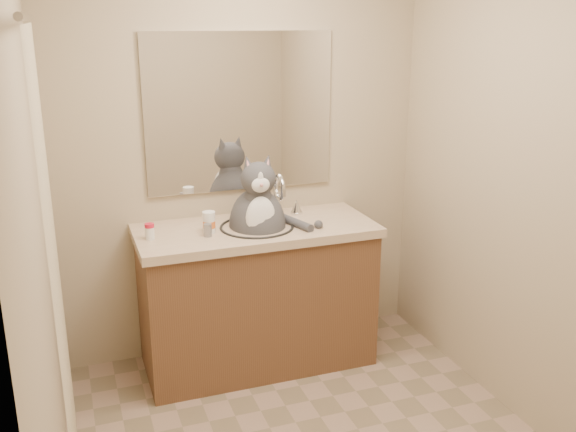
# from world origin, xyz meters

# --- Properties ---
(room) EXTENTS (2.22, 2.52, 2.42)m
(room) POSITION_xyz_m (0.00, 0.00, 1.20)
(room) COLOR gray
(room) RESTS_ON ground
(vanity) EXTENTS (1.34, 0.59, 1.12)m
(vanity) POSITION_xyz_m (0.00, 0.96, 0.44)
(vanity) COLOR brown
(vanity) RESTS_ON ground
(mirror) EXTENTS (1.10, 0.02, 0.90)m
(mirror) POSITION_xyz_m (0.00, 1.24, 1.45)
(mirror) COLOR white
(mirror) RESTS_ON room
(shower_curtain) EXTENTS (0.02, 1.30, 1.93)m
(shower_curtain) POSITION_xyz_m (-1.05, 0.10, 1.03)
(shower_curtain) COLOR beige
(shower_curtain) RESTS_ON ground
(cat) EXTENTS (0.44, 0.41, 0.63)m
(cat) POSITION_xyz_m (0.01, 0.95, 0.89)
(cat) COLOR #414145
(cat) RESTS_ON vanity
(pill_bottle_redcap) EXTENTS (0.06, 0.06, 0.09)m
(pill_bottle_redcap) POSITION_xyz_m (-0.59, 0.94, 0.89)
(pill_bottle_redcap) COLOR white
(pill_bottle_redcap) RESTS_ON vanity
(pill_bottle_orange) EXTENTS (0.07, 0.07, 0.12)m
(pill_bottle_orange) POSITION_xyz_m (-0.27, 0.94, 0.91)
(pill_bottle_orange) COLOR white
(pill_bottle_orange) RESTS_ON vanity
(grey_canister) EXTENTS (0.05, 0.05, 0.07)m
(grey_canister) POSITION_xyz_m (-0.29, 0.88, 0.88)
(grey_canister) COLOR gray
(grey_canister) RESTS_ON vanity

